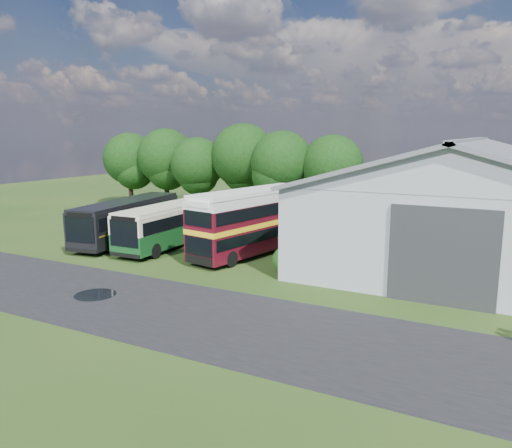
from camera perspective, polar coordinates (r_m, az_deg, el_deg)
The scene contains 16 objects.
ground at distance 29.39m, azimuth -11.63°, elevation -6.76°, with size 120.00×120.00×0.00m, color #1D3611.
asphalt_road at distance 25.38m, azimuth -10.66°, elevation -9.49°, with size 60.00×8.00×0.02m, color black.
puddle at distance 28.28m, azimuth -17.89°, elevation -7.74°, with size 2.20×2.20×0.01m, color black.
storage_shed at distance 37.93m, azimuth 23.08°, elevation 2.89°, with size 18.80×24.80×8.15m.
tree_far_left at distance 61.41m, azimuth -14.25°, elevation 7.24°, with size 6.12×6.12×8.64m.
tree_left_a at distance 58.56m, azimuth -10.26°, elevation 7.56°, with size 6.46×6.46×9.12m.
tree_left_b at distance 54.83m, azimuth -6.74°, elevation 6.82°, with size 5.78×5.78×8.16m.
tree_mid at distance 53.24m, azimuth -1.48°, elevation 7.79°, with size 6.80×6.80×9.60m.
tree_right_a at distance 50.10m, azimuth 2.99°, elevation 7.06°, with size 6.26×6.26×8.83m.
tree_right_b at distance 48.98m, azimuth 8.73°, elevation 6.59°, with size 5.98×5.98×8.45m.
shrub_front at distance 31.43m, azimuth 3.43°, elevation -5.44°, with size 1.70×1.70×1.70m, color #194714.
shrub_mid at distance 33.20m, azimuth 4.87°, elevation -4.60°, with size 1.60×1.60×1.60m, color #194714.
shrub_back at distance 34.99m, azimuth 6.15°, elevation -3.84°, with size 1.80×1.80×1.80m, color #194714.
bus_green_single at distance 38.86m, azimuth -9.24°, elevation 0.10°, with size 3.08×11.81×3.24m.
bus_maroon_double at distance 35.41m, azimuth -0.47°, elevation 0.22°, with size 4.69×11.11×4.64m.
bus_dark_single at distance 41.28m, azimuth -14.42°, elevation 0.54°, with size 4.57×12.16×3.28m.
Camera 1 is at (18.06, -21.57, 8.52)m, focal length 35.00 mm.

